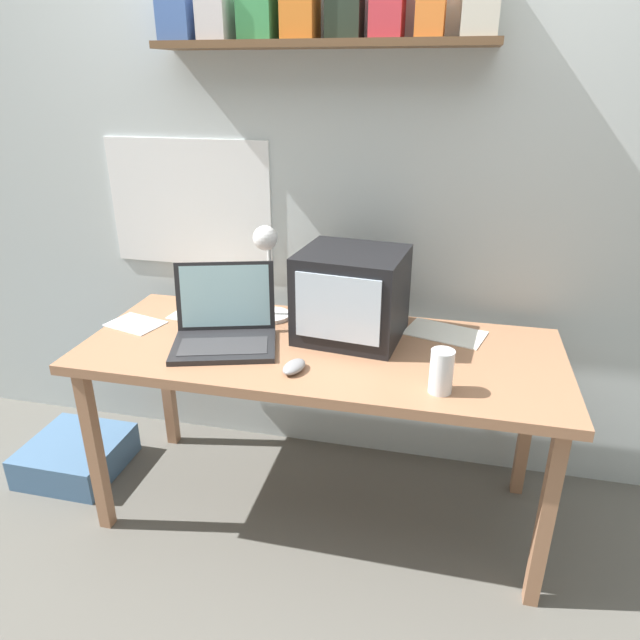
{
  "coord_description": "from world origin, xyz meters",
  "views": [
    {
      "loc": [
        0.4,
        -1.74,
        1.58
      ],
      "look_at": [
        0.0,
        0.0,
        0.81
      ],
      "focal_mm": 32.0,
      "sensor_mm": 36.0,
      "label": 1
    }
  ],
  "objects_px": {
    "computer_mouse": "(294,367)",
    "loose_paper_near_laptop": "(203,316)",
    "desk_lamp": "(268,265)",
    "juice_glass": "(441,373)",
    "floor_cushion": "(76,455)",
    "corner_desk": "(320,362)",
    "open_notebook": "(445,333)",
    "laptop": "(225,324)",
    "loose_paper_near_monitor": "(135,324)",
    "crt_monitor": "(351,295)"
  },
  "relations": [
    {
      "from": "crt_monitor",
      "to": "open_notebook",
      "type": "distance_m",
      "value": 0.38
    },
    {
      "from": "crt_monitor",
      "to": "juice_glass",
      "type": "bearing_deg",
      "value": -38.63
    },
    {
      "from": "corner_desk",
      "to": "loose_paper_near_monitor",
      "type": "height_order",
      "value": "loose_paper_near_monitor"
    },
    {
      "from": "corner_desk",
      "to": "desk_lamp",
      "type": "height_order",
      "value": "desk_lamp"
    },
    {
      "from": "open_notebook",
      "to": "floor_cushion",
      "type": "distance_m",
      "value": 1.64
    },
    {
      "from": "computer_mouse",
      "to": "loose_paper_near_laptop",
      "type": "xyz_separation_m",
      "value": [
        -0.47,
        0.36,
        -0.01
      ]
    },
    {
      "from": "computer_mouse",
      "to": "desk_lamp",
      "type": "bearing_deg",
      "value": 118.38
    },
    {
      "from": "computer_mouse",
      "to": "floor_cushion",
      "type": "height_order",
      "value": "computer_mouse"
    },
    {
      "from": "laptop",
      "to": "floor_cushion",
      "type": "height_order",
      "value": "laptop"
    },
    {
      "from": "juice_glass",
      "to": "floor_cushion",
      "type": "relative_size",
      "value": 0.35
    },
    {
      "from": "computer_mouse",
      "to": "loose_paper_near_laptop",
      "type": "distance_m",
      "value": 0.59
    },
    {
      "from": "laptop",
      "to": "juice_glass",
      "type": "distance_m",
      "value": 0.78
    },
    {
      "from": "laptop",
      "to": "crt_monitor",
      "type": "bearing_deg",
      "value": 2.29
    },
    {
      "from": "open_notebook",
      "to": "loose_paper_near_monitor",
      "type": "bearing_deg",
      "value": -171.09
    },
    {
      "from": "loose_paper_near_monitor",
      "to": "loose_paper_near_laptop",
      "type": "bearing_deg",
      "value": 31.52
    },
    {
      "from": "floor_cushion",
      "to": "crt_monitor",
      "type": "bearing_deg",
      "value": 5.99
    },
    {
      "from": "corner_desk",
      "to": "juice_glass",
      "type": "xyz_separation_m",
      "value": [
        0.42,
        -0.22,
        0.12
      ]
    },
    {
      "from": "computer_mouse",
      "to": "floor_cushion",
      "type": "distance_m",
      "value": 1.24
    },
    {
      "from": "loose_paper_near_laptop",
      "to": "laptop",
      "type": "bearing_deg",
      "value": -48.38
    },
    {
      "from": "computer_mouse",
      "to": "loose_paper_near_monitor",
      "type": "height_order",
      "value": "computer_mouse"
    },
    {
      "from": "laptop",
      "to": "desk_lamp",
      "type": "height_order",
      "value": "desk_lamp"
    },
    {
      "from": "desk_lamp",
      "to": "floor_cushion",
      "type": "xyz_separation_m",
      "value": [
        -0.84,
        -0.18,
        -0.86
      ]
    },
    {
      "from": "crt_monitor",
      "to": "desk_lamp",
      "type": "distance_m",
      "value": 0.34
    },
    {
      "from": "open_notebook",
      "to": "loose_paper_near_laptop",
      "type": "distance_m",
      "value": 0.93
    },
    {
      "from": "corner_desk",
      "to": "floor_cushion",
      "type": "xyz_separation_m",
      "value": [
        -1.08,
        -0.01,
        -0.58
      ]
    },
    {
      "from": "desk_lamp",
      "to": "juice_glass",
      "type": "xyz_separation_m",
      "value": [
        0.66,
        -0.4,
        -0.16
      ]
    },
    {
      "from": "computer_mouse",
      "to": "floor_cushion",
      "type": "xyz_separation_m",
      "value": [
        -1.04,
        0.19,
        -0.65
      ]
    },
    {
      "from": "loose_paper_near_monitor",
      "to": "open_notebook",
      "type": "bearing_deg",
      "value": 8.91
    },
    {
      "from": "crt_monitor",
      "to": "open_notebook",
      "type": "xyz_separation_m",
      "value": [
        0.33,
        0.09,
        -0.16
      ]
    },
    {
      "from": "juice_glass",
      "to": "floor_cushion",
      "type": "xyz_separation_m",
      "value": [
        -1.49,
        0.21,
        -0.7
      ]
    },
    {
      "from": "juice_glass",
      "to": "loose_paper_near_monitor",
      "type": "distance_m",
      "value": 1.17
    },
    {
      "from": "crt_monitor",
      "to": "corner_desk",
      "type": "bearing_deg",
      "value": -120.88
    },
    {
      "from": "corner_desk",
      "to": "computer_mouse",
      "type": "xyz_separation_m",
      "value": [
        -0.04,
        -0.19,
        0.08
      ]
    },
    {
      "from": "corner_desk",
      "to": "crt_monitor",
      "type": "bearing_deg",
      "value": 52.52
    },
    {
      "from": "computer_mouse",
      "to": "loose_paper_near_laptop",
      "type": "height_order",
      "value": "computer_mouse"
    },
    {
      "from": "crt_monitor",
      "to": "juice_glass",
      "type": "distance_m",
      "value": 0.48
    },
    {
      "from": "corner_desk",
      "to": "loose_paper_near_monitor",
      "type": "distance_m",
      "value": 0.73
    },
    {
      "from": "open_notebook",
      "to": "juice_glass",
      "type": "bearing_deg",
      "value": -90.49
    },
    {
      "from": "corner_desk",
      "to": "computer_mouse",
      "type": "relative_size",
      "value": 14.29
    },
    {
      "from": "crt_monitor",
      "to": "floor_cushion",
      "type": "height_order",
      "value": "crt_monitor"
    },
    {
      "from": "desk_lamp",
      "to": "open_notebook",
      "type": "xyz_separation_m",
      "value": [
        0.66,
        0.03,
        -0.22
      ]
    },
    {
      "from": "open_notebook",
      "to": "corner_desk",
      "type": "bearing_deg",
      "value": -153.75
    },
    {
      "from": "corner_desk",
      "to": "open_notebook",
      "type": "relative_size",
      "value": 5.28
    },
    {
      "from": "desk_lamp",
      "to": "juice_glass",
      "type": "distance_m",
      "value": 0.78
    },
    {
      "from": "open_notebook",
      "to": "floor_cushion",
      "type": "xyz_separation_m",
      "value": [
        -1.5,
        -0.22,
        -0.64
      ]
    },
    {
      "from": "floor_cushion",
      "to": "computer_mouse",
      "type": "bearing_deg",
      "value": -10.2
    },
    {
      "from": "crt_monitor",
      "to": "laptop",
      "type": "relative_size",
      "value": 0.93
    },
    {
      "from": "desk_lamp",
      "to": "open_notebook",
      "type": "distance_m",
      "value": 0.7
    },
    {
      "from": "loose_paper_near_laptop",
      "to": "crt_monitor",
      "type": "bearing_deg",
      "value": -4.51
    },
    {
      "from": "corner_desk",
      "to": "juice_glass",
      "type": "height_order",
      "value": "juice_glass"
    }
  ]
}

